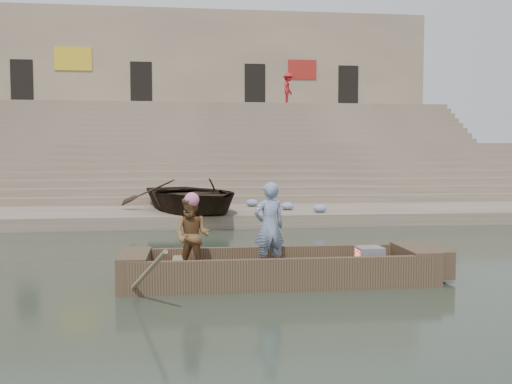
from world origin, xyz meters
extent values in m
plane|color=#263024|center=(0.00, 0.00, 0.00)|extent=(120.00, 120.00, 0.00)
cube|color=gray|center=(0.00, 8.00, 0.20)|extent=(32.00, 4.00, 0.40)
cube|color=gray|center=(0.00, 15.50, 1.40)|extent=(32.00, 3.00, 2.80)
cube|color=gray|center=(0.00, 22.50, 2.60)|extent=(32.00, 3.00, 5.20)
cube|color=gray|center=(0.00, 10.25, 0.35)|extent=(32.00, 0.50, 0.70)
cube|color=gray|center=(0.00, 10.75, 0.50)|extent=(32.00, 0.50, 1.00)
cube|color=gray|center=(0.00, 11.25, 0.65)|extent=(32.00, 0.50, 1.30)
cube|color=gray|center=(0.00, 11.75, 0.80)|extent=(32.00, 0.50, 1.60)
cube|color=gray|center=(0.00, 12.25, 0.95)|extent=(32.00, 0.50, 1.90)
cube|color=gray|center=(0.00, 12.75, 1.10)|extent=(32.00, 0.50, 2.20)
cube|color=gray|center=(0.00, 13.25, 1.25)|extent=(32.00, 0.50, 2.50)
cube|color=gray|center=(0.00, 13.75, 1.40)|extent=(32.00, 0.50, 2.80)
cube|color=gray|center=(0.00, 17.25, 1.55)|extent=(32.00, 0.50, 3.10)
cube|color=gray|center=(0.00, 17.75, 1.70)|extent=(32.00, 0.50, 3.40)
cube|color=gray|center=(0.00, 18.25, 1.85)|extent=(32.00, 0.50, 3.70)
cube|color=gray|center=(0.00, 18.75, 2.00)|extent=(32.00, 0.50, 4.00)
cube|color=gray|center=(0.00, 19.25, 2.15)|extent=(32.00, 0.50, 4.30)
cube|color=gray|center=(0.00, 19.75, 2.30)|extent=(32.00, 0.50, 4.60)
cube|color=gray|center=(0.00, 20.25, 2.45)|extent=(32.00, 0.50, 4.90)
cube|color=gray|center=(0.00, 20.75, 2.60)|extent=(32.00, 0.50, 5.20)
cube|color=tan|center=(0.00, 26.50, 5.60)|extent=(32.00, 5.00, 11.20)
cube|color=black|center=(-9.00, 24.05, 6.60)|extent=(1.30, 0.18, 2.60)
cube|color=black|center=(-2.00, 24.05, 6.60)|extent=(1.30, 0.18, 2.60)
cube|color=black|center=(5.00, 24.05, 6.60)|extent=(1.30, 0.18, 2.60)
cube|color=black|center=(11.00, 24.05, 6.60)|extent=(1.30, 0.18, 2.60)
cube|color=gold|center=(-6.00, 23.98, 8.00)|extent=(2.20, 0.10, 1.40)
cube|color=maroon|center=(8.00, 23.98, 7.60)|extent=(1.80, 0.10, 1.20)
cube|color=brown|center=(2.50, -1.19, 0.11)|extent=(5.00, 1.30, 0.22)
cube|color=brown|center=(2.50, -1.81, 0.28)|extent=(5.20, 0.12, 0.56)
cube|color=brown|center=(2.50, -0.57, 0.28)|extent=(5.20, 0.12, 0.56)
cube|color=brown|center=(-0.05, -1.19, 0.30)|extent=(0.50, 1.30, 0.60)
cube|color=brown|center=(5.05, -1.19, 0.30)|extent=(0.50, 1.30, 0.60)
cube|color=brown|center=(5.45, -1.19, 0.32)|extent=(0.35, 0.90, 0.50)
cube|color=#937A5B|center=(0.75, -1.19, 0.40)|extent=(0.30, 1.20, 0.08)
cylinder|color=#937A5B|center=(0.10, -2.09, 0.30)|extent=(1.03, 2.10, 1.36)
sphere|color=#D26892|center=(0.95, -1.31, 1.53)|extent=(0.26, 0.26, 0.26)
imported|color=navy|center=(2.32, -1.20, 1.02)|extent=(0.66, 0.52, 1.60)
imported|color=#216322|center=(0.95, -1.31, 0.90)|extent=(0.82, 0.74, 1.37)
cube|color=slate|center=(4.18, -1.19, 0.42)|extent=(0.46, 0.42, 0.40)
cube|color=#E5593F|center=(3.97, -1.19, 0.42)|extent=(0.04, 0.34, 0.32)
imported|color=#2D2116|center=(0.96, 7.49, 0.95)|extent=(5.45, 6.30, 1.09)
imported|color=#B31E23|center=(6.69, 21.60, 6.12)|extent=(1.10, 1.37, 1.84)
ellipsoid|color=#3F5999|center=(5.14, 6.79, 0.53)|extent=(0.44, 0.44, 0.26)
ellipsoid|color=#3F5999|center=(3.16, 9.10, 0.53)|extent=(0.44, 0.44, 0.26)
ellipsoid|color=#3F5999|center=(4.22, 7.70, 0.53)|extent=(0.44, 0.44, 0.26)
camera|label=1|loc=(0.93, -10.96, 2.33)|focal=39.08mm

